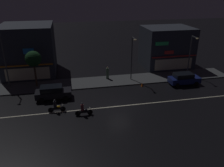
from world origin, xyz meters
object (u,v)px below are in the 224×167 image
(motorcycle_lead, at_px, (83,110))
(streetlamp_west, at_px, (4,57))
(streetlamp_east, at_px, (191,52))
(streetlamp_mid, at_px, (132,55))
(pedestrian_on_sidewalk, at_px, (107,73))
(parked_car_trailing, at_px, (53,92))
(traffic_cone, at_px, (142,84))
(parked_car_near_kerb, at_px, (184,79))
(motorcycle_following, at_px, (56,107))

(motorcycle_lead, bearing_deg, streetlamp_west, -43.29)
(motorcycle_lead, bearing_deg, streetlamp_east, -151.93)
(streetlamp_mid, relative_size, pedestrian_on_sidewalk, 3.45)
(parked_car_trailing, relative_size, traffic_cone, 7.82)
(streetlamp_mid, distance_m, streetlamp_east, 9.15)
(streetlamp_west, height_order, motorcycle_lead, streetlamp_west)
(streetlamp_mid, height_order, pedestrian_on_sidewalk, streetlamp_mid)
(streetlamp_west, distance_m, pedestrian_on_sidewalk, 14.10)
(parked_car_trailing, bearing_deg, streetlamp_west, -36.51)
(streetlamp_mid, bearing_deg, pedestrian_on_sidewalk, 161.25)
(streetlamp_mid, xyz_separation_m, pedestrian_on_sidewalk, (-3.36, 1.14, -2.94))
(pedestrian_on_sidewalk, bearing_deg, streetlamp_mid, 116.64)
(parked_car_near_kerb, bearing_deg, streetlamp_east, 52.09)
(parked_car_near_kerb, height_order, parked_car_trailing, same)
(motorcycle_following, bearing_deg, parked_car_trailing, 103.66)
(streetlamp_mid, bearing_deg, parked_car_near_kerb, -22.20)
(parked_car_trailing, distance_m, traffic_cone, 12.02)
(streetlamp_west, relative_size, parked_car_trailing, 1.67)
(streetlamp_east, relative_size, motorcycle_following, 3.19)
(streetlamp_west, bearing_deg, traffic_cone, -9.71)
(pedestrian_on_sidewalk, relative_size, motorcycle_following, 0.97)
(parked_car_trailing, distance_m, motorcycle_following, 3.44)
(pedestrian_on_sidewalk, bearing_deg, traffic_cone, 96.23)
(pedestrian_on_sidewalk, bearing_deg, motorcycle_following, 4.07)
(streetlamp_mid, distance_m, pedestrian_on_sidewalk, 4.61)
(streetlamp_west, relative_size, motorcycle_following, 3.78)
(parked_car_near_kerb, distance_m, motorcycle_lead, 15.64)
(motorcycle_lead, distance_m, traffic_cone, 10.56)
(parked_car_trailing, bearing_deg, pedestrian_on_sidewalk, -147.80)
(pedestrian_on_sidewalk, relative_size, parked_car_near_kerb, 0.43)
(traffic_cone, bearing_deg, streetlamp_west, 170.29)
(pedestrian_on_sidewalk, bearing_deg, parked_car_trailing, -12.41)
(motorcycle_following, bearing_deg, streetlamp_mid, 40.17)
(parked_car_near_kerb, bearing_deg, motorcycle_lead, -159.01)
(streetlamp_west, bearing_deg, streetlamp_east, -1.32)
(motorcycle_lead, relative_size, motorcycle_following, 1.00)
(pedestrian_on_sidewalk, distance_m, parked_car_trailing, 9.08)
(parked_car_trailing, bearing_deg, traffic_cone, -173.42)
(pedestrian_on_sidewalk, distance_m, motorcycle_following, 10.98)
(streetlamp_west, height_order, traffic_cone, streetlamp_west)
(streetlamp_west, xyz_separation_m, motorcycle_following, (6.44, -7.85, -3.74))
(parked_car_trailing, xyz_separation_m, traffic_cone, (11.93, 1.38, -0.59))
(streetlamp_east, relative_size, parked_car_near_kerb, 1.41)
(streetlamp_mid, bearing_deg, motorcycle_following, -146.19)
(streetlamp_west, relative_size, traffic_cone, 13.05)
(streetlamp_east, height_order, pedestrian_on_sidewalk, streetlamp_east)
(streetlamp_west, distance_m, streetlamp_mid, 17.06)
(streetlamp_mid, bearing_deg, parked_car_trailing, -161.48)
(parked_car_trailing, height_order, traffic_cone, parked_car_trailing)
(streetlamp_west, distance_m, motorcycle_following, 10.82)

